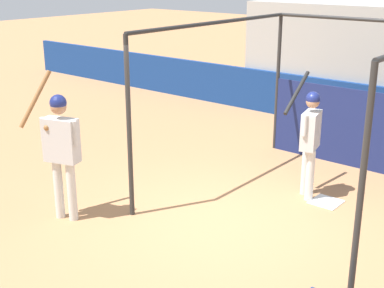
% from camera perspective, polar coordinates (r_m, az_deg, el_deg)
% --- Properties ---
extents(ground_plane, '(60.00, 60.00, 0.00)m').
position_cam_1_polar(ground_plane, '(7.75, 2.83, -8.40)').
color(ground_plane, '#A8754C').
extents(outfield_wall, '(24.00, 0.12, 1.05)m').
position_cam_1_polar(outfield_wall, '(12.38, 19.06, 3.47)').
color(outfield_wall, navy).
rests_on(outfield_wall, ground).
extents(batting_cage, '(3.47, 4.08, 2.67)m').
position_cam_1_polar(batting_cage, '(9.29, 15.82, 3.47)').
color(batting_cage, '#282828').
rests_on(batting_cage, ground).
extents(home_plate, '(0.44, 0.44, 0.02)m').
position_cam_1_polar(home_plate, '(8.63, 14.11, -6.01)').
color(home_plate, white).
rests_on(home_plate, ground).
extents(player_batter, '(0.60, 0.86, 1.90)m').
position_cam_1_polar(player_batter, '(8.42, 12.46, 0.98)').
color(player_batter, silver).
rests_on(player_batter, ground).
extents(player_waiting, '(0.73, 0.57, 2.13)m').
position_cam_1_polar(player_waiting, '(7.67, -13.82, -0.05)').
color(player_waiting, silver).
rests_on(player_waiting, ground).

